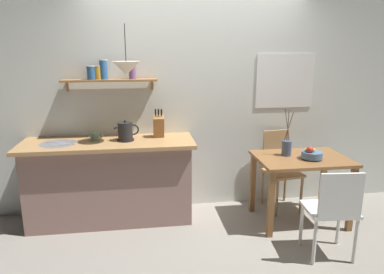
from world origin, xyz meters
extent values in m
plane|color=gray|center=(0.00, 0.00, 0.00)|extent=(14.00, 14.00, 0.00)
cube|color=silver|center=(0.20, 0.65, 1.35)|extent=(6.80, 0.10, 2.70)
cube|color=white|center=(1.07, 0.59, 1.51)|extent=(0.71, 0.01, 0.63)
cube|color=silver|center=(1.07, 0.60, 1.51)|extent=(0.65, 0.01, 0.57)
cube|color=gray|center=(-1.00, 0.32, 0.44)|extent=(1.74, 0.52, 0.88)
cube|color=tan|center=(-1.00, 0.30, 0.90)|extent=(1.83, 0.63, 0.04)
cylinder|color=#B7BABF|center=(-1.50, 0.28, 0.92)|extent=(0.38, 0.38, 0.01)
cube|color=#9E6B3D|center=(-0.96, 0.49, 1.55)|extent=(1.02, 0.18, 0.02)
cube|color=#99754C|center=(-1.42, 0.57, 1.49)|extent=(0.02, 0.06, 0.12)
cube|color=#99754C|center=(-0.50, 0.57, 1.49)|extent=(0.02, 0.06, 0.12)
cylinder|color=#3366A3|center=(-1.14, 0.49, 1.63)|extent=(0.10, 0.10, 0.13)
cylinder|color=silver|center=(-1.14, 0.49, 1.70)|extent=(0.11, 0.11, 0.01)
cylinder|color=gold|center=(-1.08, 0.49, 1.63)|extent=(0.08, 0.08, 0.14)
cylinder|color=silver|center=(-1.08, 0.49, 1.70)|extent=(0.09, 0.09, 0.01)
cylinder|color=#3366A3|center=(-1.02, 0.49, 1.66)|extent=(0.09, 0.09, 0.20)
cylinder|color=silver|center=(-1.02, 0.49, 1.76)|extent=(0.09, 0.09, 0.01)
cylinder|color=#7F5689|center=(-0.72, 0.49, 1.65)|extent=(0.08, 0.08, 0.18)
cylinder|color=silver|center=(-0.72, 0.49, 1.74)|extent=(0.08, 0.08, 0.01)
cube|color=brown|center=(1.07, 0.01, 0.73)|extent=(0.98, 0.70, 0.03)
cube|color=brown|center=(0.63, -0.29, 0.36)|extent=(0.06, 0.06, 0.71)
cube|color=brown|center=(1.51, -0.29, 0.36)|extent=(0.06, 0.06, 0.71)
cube|color=brown|center=(0.63, 0.31, 0.36)|extent=(0.06, 0.06, 0.71)
cube|color=brown|center=(1.51, 0.31, 0.36)|extent=(0.06, 0.06, 0.71)
cube|color=white|center=(1.04, -0.67, 0.45)|extent=(0.46, 0.42, 0.03)
cube|color=white|center=(1.02, -0.85, 0.67)|extent=(0.38, 0.06, 0.40)
cylinder|color=white|center=(1.24, -0.52, 0.22)|extent=(0.03, 0.03, 0.44)
cylinder|color=white|center=(0.87, -0.49, 0.22)|extent=(0.03, 0.03, 0.44)
cylinder|color=white|center=(1.21, -0.85, 0.22)|extent=(0.03, 0.03, 0.44)
cylinder|color=white|center=(0.84, -0.82, 0.22)|extent=(0.03, 0.03, 0.44)
cube|color=tan|center=(1.00, 0.34, 0.45)|extent=(0.44, 0.46, 0.03)
cube|color=tan|center=(0.97, 0.53, 0.70)|extent=(0.34, 0.08, 0.46)
cylinder|color=tan|center=(0.87, 0.14, 0.22)|extent=(0.03, 0.03, 0.44)
cylinder|color=tan|center=(1.19, 0.20, 0.22)|extent=(0.03, 0.03, 0.44)
cylinder|color=tan|center=(0.81, 0.48, 0.22)|extent=(0.03, 0.03, 0.44)
cylinder|color=tan|center=(1.13, 0.54, 0.22)|extent=(0.03, 0.03, 0.44)
cylinder|color=#51759E|center=(1.14, -0.07, 0.75)|extent=(0.10, 0.10, 0.01)
cylinder|color=#51759E|center=(1.14, -0.07, 0.79)|extent=(0.22, 0.22, 0.07)
ellipsoid|color=yellow|center=(1.11, -0.07, 0.85)|extent=(0.13, 0.07, 0.04)
sphere|color=red|center=(1.10, -0.09, 0.85)|extent=(0.07, 0.07, 0.07)
cylinder|color=#475675|center=(0.92, 0.10, 0.83)|extent=(0.10, 0.10, 0.17)
cylinder|color=brown|center=(0.91, 0.10, 1.09)|extent=(0.07, 0.02, 0.35)
cylinder|color=brown|center=(0.92, 0.10, 1.07)|extent=(0.01, 0.01, 0.33)
cylinder|color=brown|center=(0.93, 0.10, 1.07)|extent=(0.08, 0.04, 0.31)
cylinder|color=black|center=(-0.81, 0.31, 0.93)|extent=(0.18, 0.18, 0.02)
cylinder|color=#232326|center=(-0.81, 0.31, 1.03)|extent=(0.16, 0.16, 0.18)
sphere|color=black|center=(-0.81, 0.31, 1.13)|extent=(0.02, 0.02, 0.02)
cone|color=#232326|center=(-0.91, 0.31, 1.07)|extent=(0.04, 0.04, 0.04)
torus|color=black|center=(-0.73, 0.31, 1.04)|extent=(0.12, 0.02, 0.12)
cube|color=#9E6B3D|center=(-0.45, 0.42, 1.05)|extent=(0.12, 0.18, 0.25)
cylinder|color=black|center=(-0.48, 0.39, 1.20)|extent=(0.02, 0.03, 0.08)
cylinder|color=black|center=(-0.45, 0.39, 1.20)|extent=(0.02, 0.03, 0.08)
cylinder|color=black|center=(-0.42, 0.39, 1.20)|extent=(0.02, 0.03, 0.08)
cylinder|color=slate|center=(-1.14, 0.37, 0.97)|extent=(0.09, 0.09, 0.09)
torus|color=slate|center=(-1.09, 0.37, 0.97)|extent=(0.06, 0.01, 0.06)
cylinder|color=black|center=(-0.77, 0.18, 1.94)|extent=(0.01, 0.01, 0.36)
cone|color=beige|center=(-0.77, 0.18, 1.70)|extent=(0.28, 0.28, 0.13)
sphere|color=white|center=(-0.77, 0.18, 1.65)|extent=(0.04, 0.04, 0.04)
camera|label=1|loc=(-0.63, -3.45, 1.88)|focal=33.19mm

